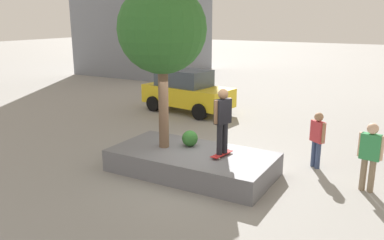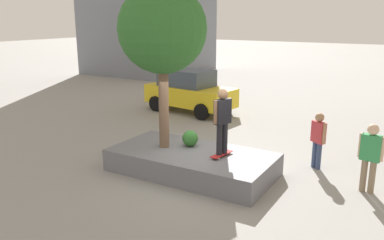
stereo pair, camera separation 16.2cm
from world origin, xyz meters
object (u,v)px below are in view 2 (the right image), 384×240
at_px(plaza_tree, 162,30).
at_px(bystander_watching, 318,137).
at_px(passerby_with_bag, 370,153).
at_px(skateboard, 222,154).
at_px(skateboarder, 222,117).
at_px(planter_ledge, 192,162).
at_px(sedan_parked, 189,91).

xyz_separation_m(plaza_tree, bystander_watching, (3.78, 2.12, -2.93)).
xyz_separation_m(plaza_tree, passerby_with_bag, (5.26, 1.12, -2.85)).
height_order(skateboard, bystander_watching, bystander_watching).
bearing_deg(skateboarder, plaza_tree, -176.61).
distance_m(planter_ledge, skateboarder, 1.64).
xyz_separation_m(plaza_tree, sedan_parked, (-2.95, 6.27, -2.89)).
distance_m(sedan_parked, bystander_watching, 7.91).
relative_size(planter_ledge, skateboard, 5.42).
distance_m(planter_ledge, plaza_tree, 3.67).
distance_m(planter_ledge, sedan_parked, 7.37).
distance_m(passerby_with_bag, bystander_watching, 1.78).
relative_size(skateboarder, sedan_parked, 0.40).
xyz_separation_m(planter_ledge, skateboard, (0.87, 0.08, 0.36)).
relative_size(sedan_parked, passerby_with_bag, 2.48).
bearing_deg(skateboard, planter_ledge, -174.59).
bearing_deg(planter_ledge, skateboard, 5.41).
relative_size(skateboarder, passerby_with_bag, 1.00).
xyz_separation_m(skateboarder, sedan_parked, (-4.71, 6.17, -0.72)).
xyz_separation_m(skateboard, passerby_with_bag, (3.49, 1.02, 0.34)).
relative_size(skateboard, sedan_parked, 0.19).
bearing_deg(bystander_watching, plaza_tree, -150.69).
bearing_deg(sedan_parked, bystander_watching, -31.68).
xyz_separation_m(skateboard, sedan_parked, (-4.71, 6.17, 0.31)).
xyz_separation_m(planter_ledge, sedan_parked, (-3.85, 6.25, 0.67)).
distance_m(planter_ledge, bystander_watching, 3.62).
relative_size(planter_ledge, skateboarder, 2.56).
bearing_deg(passerby_with_bag, sedan_parked, 147.86).
distance_m(skateboarder, passerby_with_bag, 3.70).
xyz_separation_m(sedan_parked, bystander_watching, (6.73, -4.15, -0.04)).
bearing_deg(passerby_with_bag, plaza_tree, -167.96).
height_order(planter_ledge, sedan_parked, sedan_parked).
height_order(sedan_parked, passerby_with_bag, sedan_parked).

